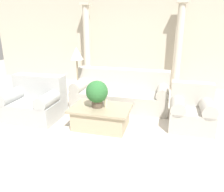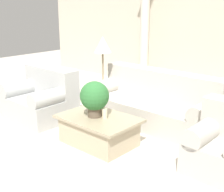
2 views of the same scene
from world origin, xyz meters
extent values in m
plane|color=beige|center=(0.00, 0.00, 0.00)|extent=(16.00, 16.00, 0.00)
cube|color=beige|center=(0.00, 2.98, 1.60)|extent=(10.00, 0.06, 3.20)
cube|color=#B7B2A8|center=(0.26, 0.71, 0.20)|extent=(2.35, 0.94, 0.41)
cube|color=#B7B2A8|center=(0.26, 1.01, 0.66)|extent=(2.35, 0.33, 0.50)
cylinder|color=#B7B2A8|center=(-0.77, 0.71, 0.51)|extent=(0.28, 0.94, 0.28)
cylinder|color=#B7B2A8|center=(1.29, 0.71, 0.51)|extent=(0.28, 0.94, 0.28)
cube|color=#ACADAC|center=(-1.43, -0.44, 0.20)|extent=(1.19, 0.94, 0.41)
cube|color=#ACADAC|center=(-1.43, -0.14, 0.66)|extent=(1.19, 0.33, 0.50)
cylinder|color=#ACADAC|center=(-1.89, -0.44, 0.51)|extent=(0.28, 0.94, 0.28)
cylinder|color=#ACADAC|center=(-0.98, -0.44, 0.51)|extent=(0.28, 0.94, 0.28)
cube|color=tan|center=(0.14, -0.50, 0.19)|extent=(1.03, 0.70, 0.38)
cube|color=tan|center=(0.14, -0.50, 0.40)|extent=(1.17, 0.80, 0.04)
cylinder|color=brown|center=(0.07, -0.51, 0.49)|extent=(0.21, 0.21, 0.13)
sphere|color=#2D6B33|center=(0.07, -0.51, 0.74)|extent=(0.43, 0.43, 0.43)
cylinder|color=beige|center=(0.24, -0.47, 0.50)|extent=(0.08, 0.08, 0.15)
cylinder|color=gray|center=(-0.82, 0.61, 0.01)|extent=(0.27, 0.27, 0.03)
cylinder|color=gray|center=(-0.82, 0.61, 0.59)|extent=(0.04, 0.04, 1.13)
cone|color=silver|center=(-0.82, 0.61, 1.31)|extent=(0.33, 0.33, 0.30)
cylinder|color=beige|center=(-1.31, 2.58, 1.27)|extent=(0.22, 0.22, 2.55)
cube|color=beige|center=(-1.31, 2.58, 2.58)|extent=(0.30, 0.30, 0.06)
cylinder|color=beige|center=(1.60, 2.58, 1.27)|extent=(0.22, 0.22, 2.55)
cube|color=beige|center=(1.60, 2.58, 2.58)|extent=(0.30, 0.30, 0.06)
cube|color=#B7B2A8|center=(1.88, -0.05, 0.20)|extent=(0.83, 0.83, 0.40)
cube|color=#B7B2A8|center=(1.88, 0.22, 0.64)|extent=(0.83, 0.29, 0.47)
cylinder|color=#B7B2A8|center=(1.61, -0.05, 0.48)|extent=(0.28, 0.83, 0.28)
cylinder|color=#B7B2A8|center=(2.16, -0.05, 0.48)|extent=(0.28, 0.83, 0.28)
camera|label=1|loc=(1.40, -4.33, 2.00)|focal=35.00mm
camera|label=2|loc=(3.18, -3.58, 2.06)|focal=50.00mm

